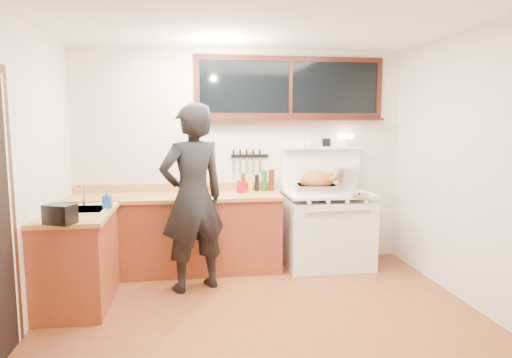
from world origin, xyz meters
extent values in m
cube|color=brown|center=(0.00, 0.00, -0.01)|extent=(4.00, 3.50, 0.02)
cube|color=beige|center=(0.00, 1.77, 1.30)|extent=(4.00, 0.05, 2.60)
cube|color=beige|center=(0.00, -1.77, 1.30)|extent=(4.00, 0.05, 2.60)
cube|color=beige|center=(-2.02, 0.00, 1.30)|extent=(0.05, 3.50, 2.60)
cube|color=beige|center=(2.02, 0.00, 1.30)|extent=(0.05, 3.50, 2.60)
cube|color=white|center=(0.00, 0.00, 2.62)|extent=(4.00, 3.50, 0.05)
cube|color=maroon|center=(-0.80, 1.45, 0.43)|extent=(2.40, 0.60, 0.86)
cube|color=#B27E46|center=(-0.80, 1.44, 0.88)|extent=(2.44, 0.64, 0.04)
cube|color=#B27E46|center=(-0.80, 1.74, 0.95)|extent=(2.40, 0.03, 0.10)
sphere|color=#B78C38|center=(-1.80, 1.17, 0.70)|extent=(0.03, 0.03, 0.03)
sphere|color=#B78C38|center=(-1.30, 1.17, 0.70)|extent=(0.03, 0.03, 0.03)
sphere|color=#B78C38|center=(-0.80, 1.17, 0.70)|extent=(0.03, 0.03, 0.03)
sphere|color=#B78C38|center=(-0.30, 1.17, 0.70)|extent=(0.03, 0.03, 0.03)
sphere|color=#B78C38|center=(0.15, 1.17, 0.70)|extent=(0.03, 0.03, 0.03)
cube|color=maroon|center=(-1.70, 0.62, 0.43)|extent=(0.60, 1.05, 0.86)
cube|color=#B27E46|center=(-1.69, 0.62, 0.88)|extent=(0.64, 1.09, 0.04)
cube|color=white|center=(-1.68, 0.70, 0.84)|extent=(0.45, 0.40, 0.14)
cube|color=white|center=(-1.68, 0.70, 0.91)|extent=(0.50, 0.45, 0.01)
cylinder|color=silver|center=(-1.68, 0.88, 1.02)|extent=(0.02, 0.02, 0.24)
cylinder|color=silver|center=(-1.68, 0.80, 1.13)|extent=(0.02, 0.18, 0.02)
cube|color=white|center=(1.00, 1.40, 0.41)|extent=(1.00, 0.70, 0.82)
cube|color=white|center=(1.00, 1.40, 0.89)|extent=(1.02, 0.72, 0.03)
cube|color=white|center=(1.00, 1.06, 0.52)|extent=(0.88, 0.02, 0.46)
cylinder|color=silver|center=(1.00, 1.03, 0.74)|extent=(0.75, 0.02, 0.02)
cylinder|color=white|center=(0.67, 1.04, 0.85)|extent=(0.04, 0.03, 0.04)
cylinder|color=white|center=(0.89, 1.04, 0.85)|extent=(0.04, 0.03, 0.04)
cylinder|color=white|center=(1.11, 1.04, 0.85)|extent=(0.04, 0.03, 0.04)
cylinder|color=white|center=(1.33, 1.04, 0.85)|extent=(0.04, 0.03, 0.04)
cube|color=white|center=(1.00, 1.72, 1.15)|extent=(1.00, 0.05, 0.50)
cube|color=white|center=(1.00, 1.69, 1.41)|extent=(1.00, 0.12, 0.03)
cylinder|color=white|center=(1.30, 1.69, 1.48)|extent=(0.09, 0.09, 0.09)
cube|color=#FFE5B2|center=(1.30, 1.69, 1.55)|extent=(0.17, 0.09, 0.06)
cube|color=black|center=(1.05, 1.69, 1.48)|extent=(0.09, 0.05, 0.10)
cylinder|color=white|center=(0.82, 1.69, 1.47)|extent=(0.04, 0.04, 0.09)
cylinder|color=white|center=(0.76, 1.69, 1.47)|extent=(0.04, 0.04, 0.09)
cube|color=black|center=(0.60, 1.73, 2.15)|extent=(2.20, 0.01, 0.62)
cube|color=black|center=(0.60, 1.73, 2.49)|extent=(2.32, 0.04, 0.06)
cube|color=black|center=(0.60, 1.73, 1.81)|extent=(2.32, 0.04, 0.06)
cube|color=black|center=(-0.53, 1.73, 2.15)|extent=(0.06, 0.04, 0.62)
cube|color=black|center=(1.73, 1.73, 2.15)|extent=(0.06, 0.04, 0.62)
cube|color=black|center=(0.60, 1.73, 2.15)|extent=(0.04, 0.04, 0.62)
cube|color=black|center=(0.60, 1.68, 1.76)|extent=(2.32, 0.13, 0.03)
cube|color=black|center=(-1.99, -0.07, 1.05)|extent=(0.01, 0.07, 2.10)
cube|color=black|center=(0.10, 1.74, 1.32)|extent=(0.46, 0.02, 0.04)
cube|color=silver|center=(-0.10, 1.72, 1.21)|extent=(0.02, 0.00, 0.18)
cube|color=black|center=(-0.10, 1.72, 1.35)|extent=(0.02, 0.02, 0.10)
cube|color=silver|center=(-0.02, 1.72, 1.21)|extent=(0.02, 0.00, 0.18)
cube|color=black|center=(-0.02, 1.72, 1.35)|extent=(0.02, 0.02, 0.10)
cube|color=silver|center=(0.06, 1.72, 1.21)|extent=(0.02, 0.00, 0.18)
cube|color=black|center=(0.06, 1.72, 1.35)|extent=(0.02, 0.02, 0.10)
cube|color=silver|center=(0.14, 1.72, 1.21)|extent=(0.03, 0.00, 0.18)
cube|color=black|center=(0.14, 1.72, 1.35)|extent=(0.02, 0.02, 0.10)
cube|color=silver|center=(0.22, 1.72, 1.21)|extent=(0.03, 0.00, 0.18)
cube|color=black|center=(0.22, 1.72, 1.35)|extent=(0.02, 0.02, 0.10)
imported|color=black|center=(-0.60, 0.86, 0.96)|extent=(0.83, 0.71, 1.93)
imported|color=#204DA4|center=(-1.43, 0.74, 0.99)|extent=(0.09, 0.09, 0.18)
cube|color=black|center=(-1.70, 0.12, 0.98)|extent=(0.28, 0.25, 0.16)
cube|color=#B27E46|center=(-0.52, 1.40, 0.91)|extent=(0.44, 0.37, 0.02)
ellipsoid|color=#9F541C|center=(-0.52, 1.40, 0.97)|extent=(0.24, 0.19, 0.12)
sphere|color=#9F541C|center=(-0.42, 1.45, 1.00)|extent=(0.05, 0.05, 0.05)
sphere|color=#9F541C|center=(-0.42, 1.35, 1.00)|extent=(0.05, 0.05, 0.05)
cube|color=silver|center=(0.85, 1.40, 0.95)|extent=(0.54, 0.44, 0.10)
cube|color=#3F3F42|center=(0.85, 1.40, 0.98)|extent=(0.48, 0.38, 0.03)
torus|color=silver|center=(0.59, 1.40, 1.00)|extent=(0.03, 0.10, 0.10)
torus|color=silver|center=(1.11, 1.40, 1.00)|extent=(0.03, 0.10, 0.10)
ellipsoid|color=#9F541C|center=(0.85, 1.40, 1.04)|extent=(0.42, 0.34, 0.25)
cylinder|color=#9F541C|center=(0.98, 1.31, 1.06)|extent=(0.14, 0.08, 0.11)
sphere|color=#9F541C|center=(1.06, 1.31, 1.09)|extent=(0.07, 0.07, 0.07)
cylinder|color=#9F541C|center=(0.98, 1.49, 1.06)|extent=(0.14, 0.08, 0.11)
sphere|color=#9F541C|center=(1.06, 1.49, 1.09)|extent=(0.07, 0.07, 0.07)
cylinder|color=silver|center=(1.29, 1.58, 1.04)|extent=(0.40, 0.40, 0.28)
cylinder|color=silver|center=(0.95, 1.51, 0.96)|extent=(0.17, 0.17, 0.12)
cylinder|color=black|center=(0.96, 1.63, 1.01)|extent=(0.04, 0.15, 0.02)
cylinder|color=silver|center=(1.27, 1.10, 0.91)|extent=(0.27, 0.27, 0.02)
sphere|color=black|center=(1.27, 1.10, 0.93)|extent=(0.03, 0.03, 0.03)
cube|color=maroon|center=(-0.03, 1.53, 0.97)|extent=(0.11, 0.09, 0.14)
cylinder|color=white|center=(-0.01, 1.68, 0.98)|extent=(0.09, 0.09, 0.16)
cylinder|color=black|center=(0.00, 1.63, 1.01)|extent=(0.06, 0.06, 0.22)
cylinder|color=black|center=(0.09, 1.63, 0.99)|extent=(0.06, 0.06, 0.18)
cylinder|color=black|center=(0.17, 1.63, 1.00)|extent=(0.05, 0.05, 0.20)
cylinder|color=black|center=(0.26, 1.63, 1.02)|extent=(0.06, 0.06, 0.25)
cylinder|color=black|center=(0.35, 1.63, 1.03)|extent=(0.07, 0.07, 0.26)
camera|label=1|loc=(-0.61, -3.79, 1.76)|focal=32.00mm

